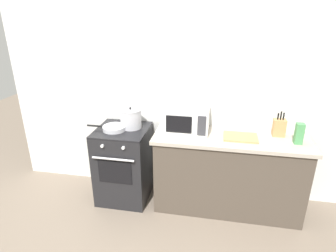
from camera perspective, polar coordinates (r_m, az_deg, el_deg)
name	(u,v)px	position (r m, az deg, el deg)	size (l,w,h in m)	color
ground_plane	(140,232)	(3.26, -5.75, -20.37)	(10.00, 10.00, 0.00)	#7A6B5B
back_wall	(182,96)	(3.43, 2.82, 6.05)	(4.40, 0.10, 2.50)	silver
lower_cabinet_right	(228,174)	(3.40, 11.91, -9.48)	(1.64, 0.56, 0.88)	#4C4238
countertop_right	(231,138)	(3.19, 12.55, -2.40)	(1.70, 0.60, 0.04)	#ADA393
stove	(124,164)	(3.54, -8.83, -7.50)	(0.60, 0.64, 0.92)	black
stock_pot	(131,118)	(3.34, -7.48, 1.52)	(0.34, 0.25, 0.25)	silver
frying_pan	(114,128)	(3.33, -10.85, -0.40)	(0.47, 0.27, 0.05)	silver
microwave	(186,119)	(3.20, 3.73, 1.43)	(0.50, 0.37, 0.30)	white
cutting_board	(240,137)	(3.17, 14.36, -2.17)	(0.36, 0.26, 0.02)	tan
knife_block	(279,127)	(3.32, 21.45, -0.26)	(0.13, 0.10, 0.28)	tan
pasta_box	(299,134)	(3.20, 24.88, -1.40)	(0.08, 0.08, 0.22)	#4C9356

